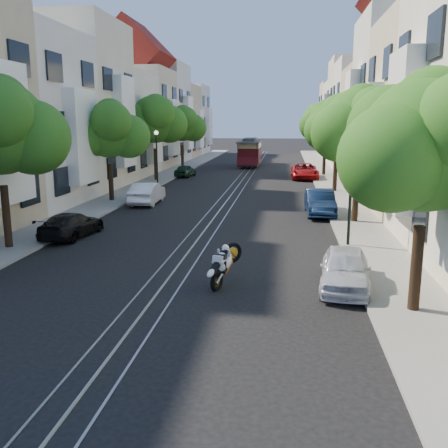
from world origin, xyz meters
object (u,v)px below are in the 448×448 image
(tree_w_b, at_px, (109,131))
(parked_car_w_far, at_px, (185,171))
(tree_w_d, at_px, (182,125))
(lamp_east, at_px, (351,178))
(tree_e_d, at_px, (326,122))
(parked_car_w_mid, at_px, (147,193))
(tree_e_c, at_px, (338,127))
(tree_w_a, at_px, (0,129))
(parked_car_e_mid, at_px, (320,202))
(cable_car, at_px, (250,151))
(parked_car_e_far, at_px, (305,171))
(parked_car_e_near, at_px, (345,269))
(tree_e_b, at_px, (361,127))
(lamp_west, at_px, (157,149))
(tree_e_a, at_px, (429,148))
(parked_car_w_near, at_px, (71,225))
(tree_w_c, at_px, (155,120))
(sportbike_rider, at_px, (223,263))

(tree_w_b, xyz_separation_m, parked_car_w_far, (1.74, 14.60, -3.85))
(tree_w_d, distance_m, lamp_east, 34.73)
(tree_e_d, bearing_deg, parked_car_w_mid, -124.44)
(tree_e_c, relative_size, tree_w_d, 1.00)
(tree_w_b, distance_m, parked_car_w_mid, 4.46)
(tree_e_d, distance_m, tree_w_d, 15.25)
(tree_w_a, relative_size, parked_car_w_far, 2.06)
(parked_car_e_mid, bearing_deg, parked_car_w_far, 120.56)
(cable_car, xyz_separation_m, parked_car_e_far, (5.69, -11.70, -1.00))
(tree_w_b, bearing_deg, parked_car_e_mid, -12.75)
(tree_e_d, distance_m, lamp_east, 27.07)
(tree_e_c, xyz_separation_m, parked_car_e_near, (-1.66, -21.12, -3.98))
(tree_e_b, bearing_deg, cable_car, 103.84)
(lamp_west, distance_m, parked_car_e_near, 26.12)
(tree_e_a, xyz_separation_m, tree_w_b, (-14.40, 17.00, 0.00))
(tree_w_b, bearing_deg, lamp_east, -36.58)
(tree_e_a, distance_m, parked_car_w_mid, 20.74)
(parked_car_e_far, bearing_deg, tree_w_b, -132.36)
(cable_car, relative_size, parked_car_e_near, 2.02)
(tree_e_c, xyz_separation_m, parked_car_w_far, (-12.66, 8.60, -4.05))
(cable_car, bearing_deg, tree_w_b, -104.51)
(parked_car_w_near, bearing_deg, parked_car_e_near, 160.28)
(lamp_east, height_order, parked_car_e_near, lamp_east)
(tree_e_b, distance_m, tree_e_c, 11.00)
(tree_e_d, relative_size, tree_w_c, 0.97)
(tree_w_d, height_order, cable_car, tree_w_d)
(cable_car, bearing_deg, lamp_east, -79.29)
(tree_e_a, xyz_separation_m, parked_car_w_far, (-12.66, 31.60, -3.85))
(sportbike_rider, relative_size, parked_car_e_mid, 0.40)
(parked_car_e_far, bearing_deg, lamp_east, -88.70)
(tree_w_c, bearing_deg, cable_car, 65.43)
(tree_e_c, bearing_deg, tree_e_a, -90.00)
(tree_e_a, xyz_separation_m, tree_w_c, (-14.40, 28.00, 0.67))
(tree_w_b, xyz_separation_m, parked_car_w_near, (1.54, -9.62, -3.85))
(tree_w_b, relative_size, tree_w_d, 0.96)
(parked_car_w_far, bearing_deg, lamp_east, 122.32)
(lamp_east, distance_m, parked_car_w_near, 12.12)
(tree_e_a, xyz_separation_m, tree_w_a, (-14.40, 5.00, 0.34))
(sportbike_rider, bearing_deg, tree_w_c, 128.62)
(parked_car_e_near, bearing_deg, lamp_west, 123.31)
(lamp_west, xyz_separation_m, cable_car, (5.96, 17.84, -1.16))
(tree_e_c, relative_size, cable_car, 0.88)
(lamp_west, bearing_deg, tree_w_c, 105.75)
(parked_car_e_near, relative_size, parked_car_w_mid, 0.90)
(tree_e_b, xyz_separation_m, parked_car_w_far, (-12.66, 19.60, -4.18))
(tree_w_c, height_order, parked_car_e_far, tree_w_c)
(tree_w_b, bearing_deg, tree_w_d, 90.00)
(tree_w_a, xyz_separation_m, parked_car_w_mid, (2.40, 11.50, -4.06))
(tree_e_b, distance_m, parked_car_w_far, 23.71)
(lamp_east, distance_m, cable_car, 36.47)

